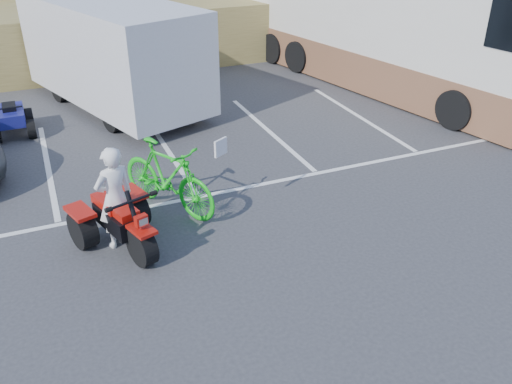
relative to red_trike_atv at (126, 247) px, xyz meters
name	(u,v)px	position (x,y,z in m)	size (l,w,h in m)	color
ground	(242,263)	(1.69, -1.20, 0.00)	(100.00, 100.00, 0.00)	#343437
parking_stripes	(213,157)	(2.56, 2.87, 0.00)	(28.00, 5.16, 0.01)	white
grass_embankment	(94,10)	(1.69, 14.28, 1.42)	(40.00, 8.50, 3.10)	olive
red_trike_atv	(126,247)	(0.00, 0.00, 0.00)	(1.33, 1.77, 1.15)	#AB1209
rider	(115,198)	(-0.05, 0.14, 0.91)	(0.67, 0.44, 1.83)	white
green_dirt_bike	(168,177)	(1.05, 0.97, 0.69)	(0.65, 2.31, 1.39)	#14BF19
cargo_trailer	(113,52)	(1.20, 7.16, 1.57)	(4.39, 6.68, 2.90)	silver
rv_motorhome	(381,25)	(9.32, 6.35, 1.79)	(5.42, 11.83, 4.13)	silver
quad_atv_blue	(15,134)	(-1.63, 6.15, 0.00)	(1.01, 1.35, 0.88)	navy
quad_atv_green	(116,106)	(1.11, 7.21, 0.00)	(0.95, 1.28, 0.83)	#12501A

